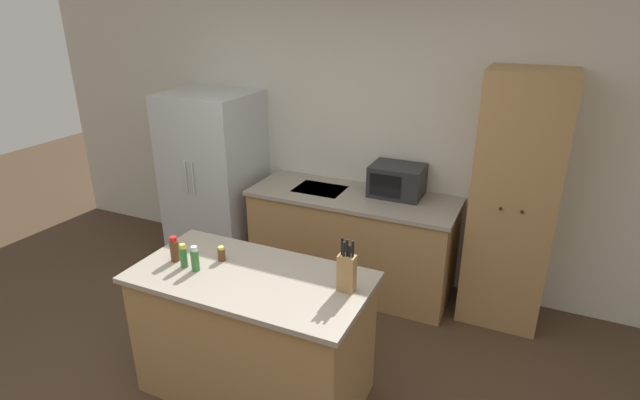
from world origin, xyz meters
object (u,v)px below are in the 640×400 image
Objects in this scene: knife_block at (347,272)px; spice_bottle_short_red at (184,256)px; spice_bottle_tall_dark at (195,259)px; fire_extinguisher at (186,225)px; pantry_cabinet at (514,203)px; spice_bottle_amber_oil at (222,254)px; spice_bottle_green_herb at (174,250)px; refrigerator at (215,179)px; microwave at (397,180)px.

spice_bottle_short_red is (-1.06, -0.17, -0.05)m from knife_block.
spice_bottle_tall_dark is 2.45m from fire_extinguisher.
spice_bottle_short_red is at bearing -137.25° from pantry_cabinet.
spice_bottle_tall_dark is 1.05× the size of spice_bottle_short_red.
pantry_cabinet is 20.37× the size of spice_bottle_amber_oil.
spice_bottle_tall_dark is 0.98× the size of spice_bottle_green_herb.
knife_block is 0.89m from spice_bottle_amber_oil.
spice_bottle_short_red is 0.94× the size of spice_bottle_green_herb.
spice_bottle_green_herb is (-1.17, -0.13, -0.05)m from knife_block.
pantry_cabinet is at bearing -0.03° from fire_extinguisher.
fire_extinguisher is at bearing 168.18° from refrigerator.
knife_block reaches higher than spice_bottle_tall_dark.
pantry_cabinet is at bearing 42.75° from spice_bottle_short_red.
spice_bottle_short_red is at bearing 175.53° from spice_bottle_tall_dark.
spice_bottle_green_herb is at bearing -119.77° from microwave.
spice_bottle_amber_oil is (-0.89, -0.00, -0.08)m from knife_block.
spice_bottle_green_herb is at bearing 166.19° from spice_bottle_tall_dark.
microwave reaches higher than spice_bottle_short_red.
spice_bottle_amber_oil is at bearing -52.92° from refrigerator.
knife_block is (-0.80, -1.54, 0.00)m from pantry_cabinet.
refrigerator reaches higher than spice_bottle_short_red.
spice_bottle_amber_oil is at bearing -43.58° from fire_extinguisher.
spice_bottle_tall_dark is 0.21m from spice_bottle_green_herb.
knife_block is (1.97, -1.43, 0.17)m from refrigerator.
spice_bottle_tall_dark is at bearing -135.59° from pantry_cabinet.
knife_block is at bearing 6.40° from spice_bottle_green_herb.
refrigerator is 1.82m from microwave.
microwave is 2.79× the size of spice_bottle_short_red.
pantry_cabinet is 11.86× the size of spice_bottle_green_herb.
spice_bottle_tall_dark is at bearing -112.43° from spice_bottle_amber_oil.
refrigerator reaches higher than microwave.
pantry_cabinet reaches higher than microwave.
knife_block reaches higher than microwave.
pantry_cabinet is 3.41m from fire_extinguisher.
spice_bottle_amber_oil reaches higher than fire_extinguisher.
refrigerator is 5.01× the size of knife_block.
spice_bottle_green_herb is (-1.96, -1.67, -0.05)m from pantry_cabinet.
microwave is 2.01m from spice_bottle_green_herb.
refrigerator is 2.77m from pantry_cabinet.
pantry_cabinet is 0.97m from microwave.
microwave is at bearing 1.63° from fire_extinguisher.
pantry_cabinet is at bearing 44.41° from spice_bottle_tall_dark.
refrigerator is 3.79× the size of fire_extinguisher.
fire_extinguisher is (-1.35, 1.67, -0.78)m from spice_bottle_green_herb.
spice_bottle_green_herb reaches higher than fire_extinguisher.
spice_bottle_short_red is 2.38m from fire_extinguisher.
spice_bottle_short_red is 1.61× the size of spice_bottle_amber_oil.
pantry_cabinet is 12.05× the size of spice_bottle_tall_dark.
fire_extinguisher is at bearing -178.37° from microwave.
pantry_cabinet is at bearing 42.50° from spice_bottle_amber_oil.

